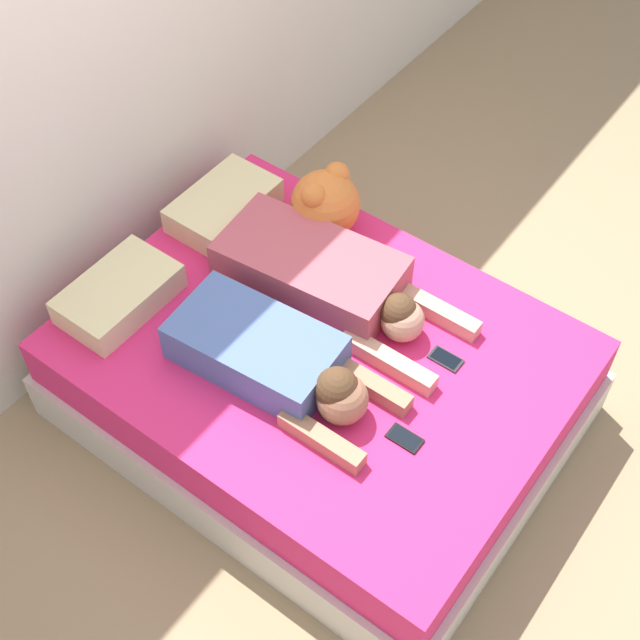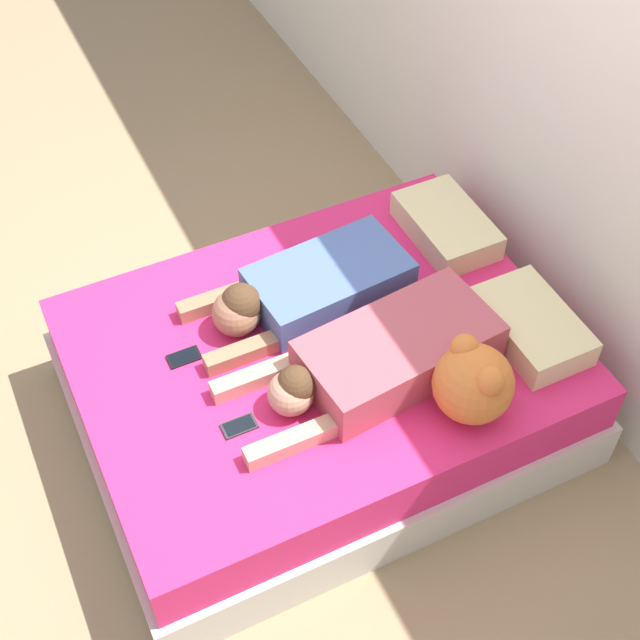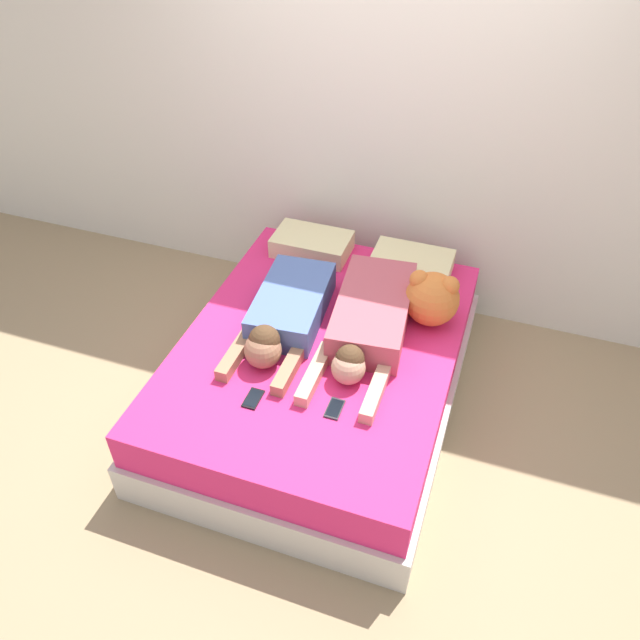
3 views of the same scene
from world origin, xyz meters
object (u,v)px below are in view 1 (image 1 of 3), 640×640
Objects in this scene: pillow_head_right at (224,206)px; bed at (320,379)px; person_right at (327,278)px; plush_toy at (325,203)px; cell_phone_left at (405,438)px; person_left at (278,361)px; cell_phone_right at (446,359)px; pillow_head_left at (119,294)px.

bed is at bearing -112.77° from pillow_head_right.
person_right reaches higher than pillow_head_right.
plush_toy reaches higher than bed.
cell_phone_left is (-0.51, -1.32, -0.06)m from pillow_head_right.
cell_phone_left is (0.05, -0.56, -0.09)m from person_left.
cell_phone_right is at bearing -46.75° from person_left.
plush_toy is at bearing -25.86° from pillow_head_left.
cell_phone_right is (-0.10, -1.25, -0.06)m from pillow_head_right.
pillow_head_left is 0.97m from plush_toy.
cell_phone_right is at bearing -94.54° from pillow_head_right.
plush_toy reaches higher than person_left.
cell_phone_left reaches higher than bed.
person_left is 7.23× the size of cell_phone_right.
plush_toy is at bearing 69.88° from cell_phone_right.
plush_toy reaches higher than pillow_head_right.
plush_toy reaches higher than person_right.
cell_phone_left is at bearing -84.93° from person_left.
plush_toy is at bearing 24.04° from person_left.
pillow_head_left is at bearing 131.03° from person_right.
person_left reaches higher than person_right.
pillow_head_right is 1.42m from cell_phone_left.
person_right is 8.46× the size of cell_phone_left.
cell_phone_left and cell_phone_right have the same top height.
person_left is (-0.56, -0.76, 0.03)m from pillow_head_right.
person_right reaches higher than cell_phone_left.
person_left is at bearing -81.72° from pillow_head_left.
person_right reaches higher than cell_phone_right.
plush_toy is at bearing 34.78° from bed.
bed is 4.08× the size of pillow_head_left.
plush_toy reaches higher than cell_phone_right.
pillow_head_left is (-0.33, 0.80, 0.31)m from bed.
pillow_head_right reaches higher than bed.
cell_phone_right is at bearing -62.58° from bed.
cell_phone_right is at bearing 10.09° from cell_phone_left.
plush_toy is (0.76, 0.34, 0.07)m from person_left.
pillow_head_right is (0.33, 0.80, 0.31)m from bed.
bed is 0.92m from pillow_head_right.
person_left is 7.23× the size of cell_phone_left.
person_left reaches higher than cell_phone_left.
bed is 2.09× the size of person_left.
person_left is at bearing 95.07° from cell_phone_left.
pillow_head_right is at bearing 81.58° from person_right.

